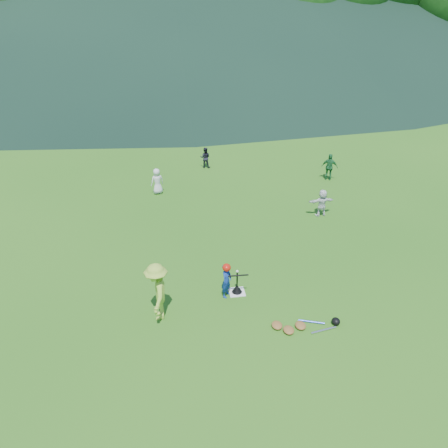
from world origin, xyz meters
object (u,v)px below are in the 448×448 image
at_px(batting_tee, 237,289).
at_px(fielder_d, 322,203).
at_px(batter_child, 227,281).
at_px(equipment_pile, 301,326).
at_px(fielder_a, 157,181).
at_px(home_plate, 237,292).
at_px(fielder_b, 205,158).
at_px(adult_coach, 157,292).
at_px(fielder_c, 330,167).

bearing_deg(batting_tee, fielder_d, 46.54).
distance_m(batter_child, equipment_pile, 2.38).
bearing_deg(fielder_a, home_plate, 87.30).
bearing_deg(fielder_b, adult_coach, 92.43).
bearing_deg(adult_coach, batting_tee, 110.60).
bearing_deg(equipment_pile, batting_tee, 128.77).
distance_m(fielder_b, fielder_d, 6.86).
relative_size(batter_child, equipment_pile, 0.58).
relative_size(home_plate, batting_tee, 0.66).
relative_size(batter_child, batting_tee, 1.54).
distance_m(home_plate, fielder_b, 9.96).
height_order(home_plate, batter_child, batter_child).
height_order(fielder_a, fielder_c, fielder_c).
distance_m(adult_coach, fielder_b, 10.94).
bearing_deg(batter_child, fielder_d, -10.20).
xyz_separation_m(batter_child, batting_tee, (0.32, 0.10, -0.40)).
xyz_separation_m(adult_coach, equipment_pile, (3.61, -0.99, -0.76)).
bearing_deg(fielder_d, equipment_pile, 61.84).
xyz_separation_m(home_plate, batting_tee, (0.00, 0.00, 0.12)).
distance_m(home_plate, fielder_c, 9.44).
bearing_deg(batting_tee, equipment_pile, -51.23).
distance_m(fielder_c, batting_tee, 9.44).
distance_m(home_plate, equipment_pile, 2.19).
height_order(batting_tee, equipment_pile, batting_tee).
bearing_deg(fielder_b, home_plate, 104.15).
bearing_deg(fielder_b, fielder_a, 64.41).
height_order(batter_child, batting_tee, batter_child).
distance_m(batter_child, fielder_c, 9.70).
relative_size(batter_child, fielder_d, 0.98).
distance_m(batter_child, fielder_a, 7.57).
bearing_deg(fielder_a, fielder_c, 163.48).
bearing_deg(fielder_c, home_plate, 78.65).
bearing_deg(batting_tee, adult_coach, -162.25).
bearing_deg(fielder_a, batting_tee, 87.30).
height_order(home_plate, fielder_a, fielder_a).
bearing_deg(fielder_d, fielder_a, -30.06).
distance_m(home_plate, fielder_d, 5.89).
height_order(home_plate, batting_tee, batting_tee).
bearing_deg(fielder_c, fielder_a, 27.50).
bearing_deg(batting_tee, home_plate, 0.00).
xyz_separation_m(home_plate, fielder_b, (0.21, 9.94, 0.49)).
distance_m(adult_coach, fielder_a, 7.97).
xyz_separation_m(batter_child, fielder_d, (4.35, 4.36, 0.01)).
relative_size(batter_child, fielder_b, 1.05).
xyz_separation_m(batter_child, fielder_c, (5.90, 7.70, 0.08)).
bearing_deg(fielder_b, equipment_pile, 111.05).
distance_m(batter_child, batting_tee, 0.52).
xyz_separation_m(adult_coach, fielder_b, (2.44, 10.66, -0.32)).
distance_m(fielder_a, fielder_d, 6.85).
bearing_deg(batter_child, fielder_c, -2.72).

